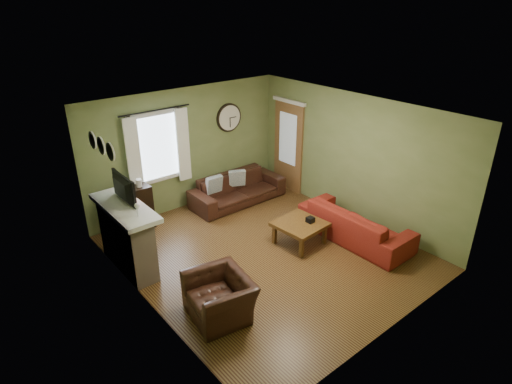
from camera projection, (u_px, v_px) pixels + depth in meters
floor at (266, 252)px, 7.84m from camera, size 4.60×5.20×0.00m
ceiling at (267, 113)px, 6.74m from camera, size 4.60×5.20×0.00m
wall_left at (142, 231)px, 5.96m from camera, size 0.00×5.20×2.60m
wall_right at (353, 158)px, 8.61m from camera, size 0.00×5.20×2.60m
wall_back at (187, 149)px, 9.11m from camera, size 4.60×0.00×2.60m
wall_front at (399, 253)px, 5.47m from camera, size 4.60×0.00×2.60m
fireplace at (127, 239)px, 7.20m from camera, size 0.40×1.40×1.10m
firebox at (139, 248)px, 7.42m from camera, size 0.04×0.60×0.55m
mantel at (124, 208)px, 6.97m from camera, size 0.58×1.60×0.08m
tv at (120, 193)px, 7.00m from camera, size 0.08×0.60×0.35m
tv_screen at (124, 188)px, 7.02m from camera, size 0.02×0.62×0.36m
medallion_left at (110, 152)px, 6.13m from camera, size 0.28×0.28×0.03m
medallion_mid at (101, 146)px, 6.38m from camera, size 0.28×0.28×0.03m
medallion_right at (93, 140)px, 6.62m from camera, size 0.28×0.28×0.03m
window_pane at (157, 147)px, 8.61m from camera, size 1.00×0.02×1.30m
curtain_rod at (155, 110)px, 8.21m from camera, size 0.03×0.03×1.50m
curtain_left at (134, 157)px, 8.24m from camera, size 0.28×0.04×1.55m
curtain_right at (183, 145)px, 8.87m from camera, size 0.28×0.04×1.55m
wall_clock at (229, 118)px, 9.49m from camera, size 0.64×0.06×0.64m
door at (288, 147)px, 9.99m from camera, size 0.05×0.90×2.10m
bookshelf at (133, 210)px, 8.40m from camera, size 0.76×0.32×0.90m
book at (125, 187)px, 8.16m from camera, size 0.22×0.25×0.02m
sofa_brown at (238, 189)px, 9.61m from camera, size 2.18×0.85×0.64m
pillow_left at (214, 185)px, 9.26m from camera, size 0.38×0.12×0.38m
pillow_right at (237, 178)px, 9.58m from camera, size 0.38×0.25×0.37m
sofa_red at (355, 224)px, 8.15m from camera, size 0.87×2.23×0.65m
armchair at (220, 297)px, 6.21m from camera, size 0.99×1.09×0.63m
coffee_table at (300, 233)px, 8.03m from camera, size 0.90×0.90×0.44m
tissue_box at (310, 224)px, 7.98m from camera, size 0.13×0.13×0.10m
wine_glass_a at (138, 211)px, 6.58m from camera, size 0.07×0.07×0.20m
wine_glass_b at (137, 210)px, 6.58m from camera, size 0.08×0.08×0.22m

